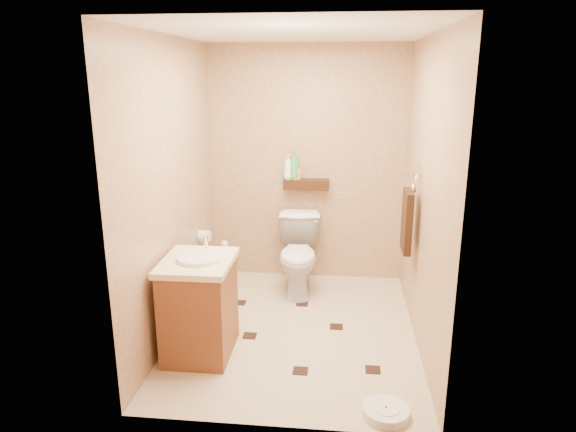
# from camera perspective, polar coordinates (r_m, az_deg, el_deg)

# --- Properties ---
(ground) EXTENTS (2.50, 2.50, 0.00)m
(ground) POSITION_cam_1_polar(r_m,az_deg,el_deg) (4.48, 0.81, -12.52)
(ground) COLOR beige
(ground) RESTS_ON ground
(wall_back) EXTENTS (2.00, 0.04, 2.40)m
(wall_back) POSITION_cam_1_polar(r_m,az_deg,el_deg) (5.28, 2.11, 5.64)
(wall_back) COLOR tan
(wall_back) RESTS_ON ground
(wall_front) EXTENTS (2.00, 0.04, 2.40)m
(wall_front) POSITION_cam_1_polar(r_m,az_deg,el_deg) (2.86, -1.38, -3.01)
(wall_front) COLOR tan
(wall_front) RESTS_ON ground
(wall_left) EXTENTS (0.04, 2.50, 2.40)m
(wall_left) POSITION_cam_1_polar(r_m,az_deg,el_deg) (4.26, -12.66, 2.86)
(wall_left) COLOR tan
(wall_left) RESTS_ON ground
(wall_right) EXTENTS (0.04, 2.50, 2.40)m
(wall_right) POSITION_cam_1_polar(r_m,az_deg,el_deg) (4.09, 14.97, 2.18)
(wall_right) COLOR tan
(wall_right) RESTS_ON ground
(ceiling) EXTENTS (2.00, 2.50, 0.02)m
(ceiling) POSITION_cam_1_polar(r_m,az_deg,el_deg) (3.96, 0.95, 19.76)
(ceiling) COLOR silver
(ceiling) RESTS_ON wall_back
(wall_shelf) EXTENTS (0.46, 0.14, 0.10)m
(wall_shelf) POSITION_cam_1_polar(r_m,az_deg,el_deg) (5.23, 2.02, 3.55)
(wall_shelf) COLOR #391D0F
(wall_shelf) RESTS_ON wall_back
(floor_accents) EXTENTS (1.31, 1.24, 0.01)m
(floor_accents) POSITION_cam_1_polar(r_m,az_deg,el_deg) (4.44, 1.09, -12.77)
(floor_accents) COLOR black
(floor_accents) RESTS_ON ground
(toilet) EXTENTS (0.46, 0.76, 0.75)m
(toilet) POSITION_cam_1_polar(r_m,az_deg,el_deg) (5.09, 1.21, -4.37)
(toilet) COLOR white
(toilet) RESTS_ON ground
(vanity) EXTENTS (0.52, 0.63, 0.89)m
(vanity) POSITION_cam_1_polar(r_m,az_deg,el_deg) (4.04, -9.81, -9.75)
(vanity) COLOR brown
(vanity) RESTS_ON ground
(bathroom_scale) EXTENTS (0.36, 0.36, 0.06)m
(bathroom_scale) POSITION_cam_1_polar(r_m,az_deg,el_deg) (3.56, 10.83, -20.55)
(bathroom_scale) COLOR white
(bathroom_scale) RESTS_ON ground
(toilet_brush) EXTENTS (0.10, 0.10, 0.46)m
(toilet_brush) POSITION_cam_1_polar(r_m,az_deg,el_deg) (5.40, -6.97, -5.70)
(toilet_brush) COLOR #196662
(toilet_brush) RESTS_ON ground
(towel_ring) EXTENTS (0.12, 0.30, 0.76)m
(towel_ring) POSITION_cam_1_polar(r_m,az_deg,el_deg) (4.38, 13.14, -0.26)
(towel_ring) COLOR silver
(towel_ring) RESTS_ON wall_right
(toilet_paper) EXTENTS (0.12, 0.11, 0.12)m
(toilet_paper) POSITION_cam_1_polar(r_m,az_deg,el_deg) (5.00, -9.27, -2.21)
(toilet_paper) COLOR white
(toilet_paper) RESTS_ON wall_left
(bottle_a) EXTENTS (0.12, 0.12, 0.25)m
(bottle_a) POSITION_cam_1_polar(r_m,az_deg,el_deg) (5.22, 0.05, 5.48)
(bottle_a) COLOR white
(bottle_a) RESTS_ON wall_shelf
(bottle_b) EXTENTS (0.09, 0.09, 0.14)m
(bottle_b) POSITION_cam_1_polar(r_m,az_deg,el_deg) (5.22, 0.16, 4.90)
(bottle_b) COLOR yellow
(bottle_b) RESTS_ON wall_shelf
(bottle_c) EXTENTS (0.14, 0.14, 0.13)m
(bottle_c) POSITION_cam_1_polar(r_m,az_deg,el_deg) (5.22, 0.63, 4.83)
(bottle_c) COLOR #C35017
(bottle_c) RESTS_ON wall_shelf
(bottle_d) EXTENTS (0.15, 0.15, 0.28)m
(bottle_d) POSITION_cam_1_polar(r_m,az_deg,el_deg) (5.21, 0.68, 5.64)
(bottle_d) COLOR green
(bottle_d) RESTS_ON wall_shelf
(bottle_e) EXTENTS (0.10, 0.10, 0.17)m
(bottle_e) POSITION_cam_1_polar(r_m,az_deg,el_deg) (5.22, 0.85, 5.00)
(bottle_e) COLOR #F3A651
(bottle_e) RESTS_ON wall_shelf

